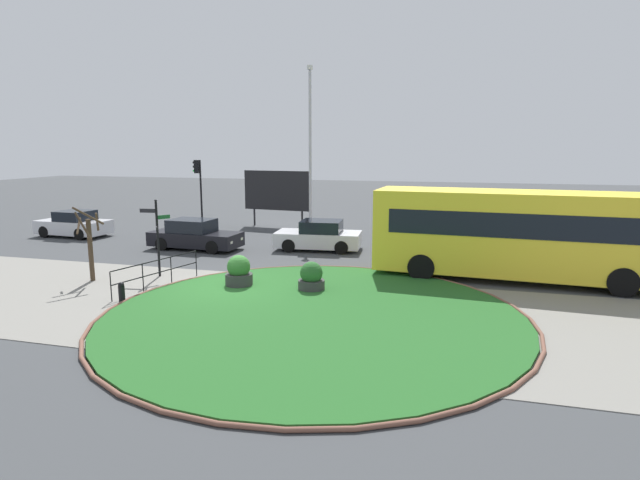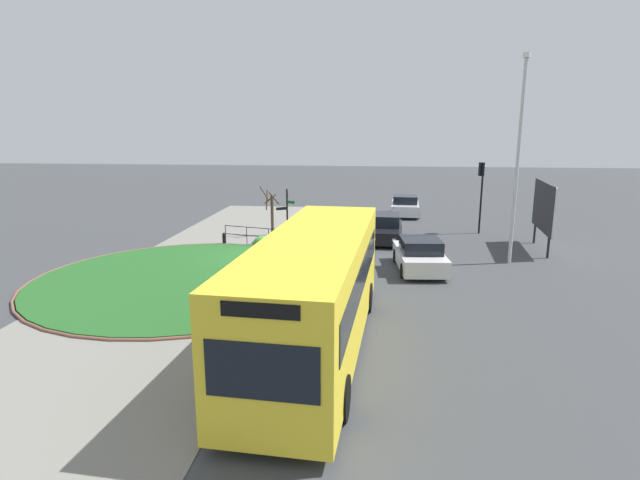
# 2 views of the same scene
# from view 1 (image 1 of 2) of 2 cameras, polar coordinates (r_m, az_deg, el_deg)

# --- Properties ---
(ground) EXTENTS (120.00, 120.00, 0.00)m
(ground) POSITION_cam_1_polar(r_m,az_deg,el_deg) (18.50, -10.42, -5.32)
(ground) COLOR #3D3F42
(sidewalk_paving) EXTENTS (32.00, 8.24, 0.02)m
(sidewalk_paving) POSITION_cam_1_polar(r_m,az_deg,el_deg) (16.89, -13.17, -6.90)
(sidewalk_paving) COLOR gray
(sidewalk_paving) RESTS_ON ground
(grass_island) EXTENTS (12.28, 12.28, 0.10)m
(grass_island) POSITION_cam_1_polar(r_m,az_deg,el_deg) (15.24, -0.72, -8.36)
(grass_island) COLOR #235B23
(grass_island) RESTS_ON ground
(grass_kerb_ring) EXTENTS (12.59, 12.59, 0.11)m
(grass_kerb_ring) POSITION_cam_1_polar(r_m,az_deg,el_deg) (15.23, -0.72, -8.34)
(grass_kerb_ring) COLOR brown
(grass_kerb_ring) RESTS_ON ground
(signpost_directional) EXTENTS (1.00, 1.01, 2.99)m
(signpost_directional) POSITION_cam_1_polar(r_m,az_deg,el_deg) (20.44, -17.63, 0.76)
(signpost_directional) COLOR black
(signpost_directional) RESTS_ON ground
(bollard_foreground) EXTENTS (0.20, 0.20, 0.68)m
(bollard_foreground) POSITION_cam_1_polar(r_m,az_deg,el_deg) (17.66, -21.17, -5.43)
(bollard_foreground) COLOR black
(bollard_foreground) RESTS_ON ground
(railing_grass_edge) EXTENTS (1.02, 3.82, 1.02)m
(railing_grass_edge) POSITION_cam_1_polar(r_m,az_deg,el_deg) (18.99, -17.63, -3.18)
(railing_grass_edge) COLOR black
(railing_grass_edge) RESTS_ON ground
(bus_yellow) EXTENTS (10.54, 3.27, 3.32)m
(bus_yellow) POSITION_cam_1_polar(r_m,az_deg,el_deg) (20.37, 21.08, 0.71)
(bus_yellow) COLOR yellow
(bus_yellow) RESTS_ON ground
(car_near_lane) EXTENTS (4.04, 2.13, 1.45)m
(car_near_lane) POSITION_cam_1_polar(r_m,az_deg,el_deg) (31.81, -25.64, 1.56)
(car_near_lane) COLOR silver
(car_near_lane) RESTS_ON ground
(car_far_lane) EXTENTS (4.55, 1.98, 1.47)m
(car_far_lane) POSITION_cam_1_polar(r_m,az_deg,el_deg) (25.79, -13.75, 0.49)
(car_far_lane) COLOR black
(car_far_lane) RESTS_ON ground
(car_trailing) EXTENTS (4.22, 2.22, 1.45)m
(car_trailing) POSITION_cam_1_polar(r_m,az_deg,el_deg) (24.86, -0.11, 0.42)
(car_trailing) COLOR silver
(car_trailing) RESTS_ON ground
(traffic_light_near) EXTENTS (0.48, 0.32, 4.18)m
(traffic_light_near) POSITION_cam_1_polar(r_m,az_deg,el_deg) (31.68, -13.36, 6.59)
(traffic_light_near) COLOR black
(traffic_light_near) RESTS_ON ground
(lamppost_tall) EXTENTS (0.32, 0.32, 9.30)m
(lamppost_tall) POSITION_cam_1_polar(r_m,az_deg,el_deg) (29.07, -1.10, 10.32)
(lamppost_tall) COLOR #B7B7BC
(lamppost_tall) RESTS_ON ground
(billboard_left) EXTENTS (4.49, 0.60, 3.49)m
(billboard_left) POSITION_cam_1_polar(r_m,az_deg,el_deg) (32.15, -4.75, 5.42)
(billboard_left) COLOR black
(billboard_left) RESTS_ON ground
(planter_near_signpost) EXTENTS (0.92, 0.92, 1.05)m
(planter_near_signpost) POSITION_cam_1_polar(r_m,az_deg,el_deg) (17.72, -0.97, -4.27)
(planter_near_signpost) COLOR #383838
(planter_near_signpost) RESTS_ON ground
(planter_kerbside) EXTENTS (0.97, 0.97, 1.17)m
(planter_kerbside) POSITION_cam_1_polar(r_m,az_deg,el_deg) (18.45, -9.00, -3.63)
(planter_kerbside) COLOR #383838
(planter_kerbside) RESTS_ON ground
(street_tree_bare) EXTENTS (1.23, 1.20, 2.87)m
(street_tree_bare) POSITION_cam_1_polar(r_m,az_deg,el_deg) (20.64, -24.21, -0.32)
(street_tree_bare) COLOR #423323
(street_tree_bare) RESTS_ON ground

